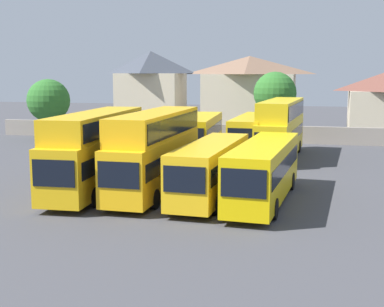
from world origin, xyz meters
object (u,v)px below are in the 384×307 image
at_px(house_terrace_left, 151,90).
at_px(bus_7, 252,134).
at_px(bus_6, 201,133).
at_px(tree_behind_wall, 49,101).
at_px(bus_4, 264,168).
at_px(bus_5, 176,133).
at_px(bus_2, 155,148).
at_px(bus_3, 211,167).
at_px(house_terrace_centre, 249,94).
at_px(house_terrace_right, 384,103).
at_px(bus_1, 96,147).
at_px(bus_8, 281,126).
at_px(tree_right_of_lot, 275,94).

bearing_deg(house_terrace_left, bus_7, -51.80).
height_order(bus_6, tree_behind_wall, tree_behind_wall).
relative_size(house_terrace_left, tree_behind_wall, 1.51).
height_order(bus_4, bus_5, bus_4).
distance_m(bus_2, bus_7, 15.78).
height_order(bus_3, house_terrace_centre, house_terrace_centre).
xyz_separation_m(bus_2, house_terrace_right, (17.01, 35.37, 0.96)).
bearing_deg(house_terrace_right, bus_7, -122.87).
xyz_separation_m(bus_5, bus_6, (2.26, 0.07, 0.07)).
relative_size(bus_1, house_terrace_left, 1.20).
bearing_deg(bus_4, bus_5, -145.08).
relative_size(bus_5, bus_7, 1.05).
distance_m(bus_8, house_terrace_centre, 20.47).
bearing_deg(bus_5, bus_7, 97.24).
xyz_separation_m(bus_3, bus_7, (0.41, 15.98, 0.14)).
height_order(bus_7, tree_right_of_lot, tree_right_of_lot).
relative_size(house_terrace_left, house_terrace_centre, 0.87).
bearing_deg(bus_8, house_terrace_left, -133.39).
xyz_separation_m(bus_4, house_terrace_right, (10.32, 36.12, 1.81)).
height_order(bus_1, tree_behind_wall, tree_behind_wall).
bearing_deg(bus_5, house_terrace_left, -151.92).
xyz_separation_m(house_terrace_left, house_terrace_right, (28.43, 0.52, -1.33)).
bearing_deg(house_terrace_right, bus_4, -105.95).
bearing_deg(house_terrace_right, house_terrace_left, -178.95).
relative_size(bus_2, house_terrace_right, 1.40).
bearing_deg(bus_3, bus_5, -155.11).
bearing_deg(house_terrace_left, tree_behind_wall, -121.34).
xyz_separation_m(bus_6, house_terrace_right, (17.50, 20.38, 1.75)).
height_order(bus_8, house_terrace_left, house_terrace_left).
height_order(bus_2, bus_5, bus_2).
bearing_deg(bus_8, house_terrace_centre, -160.86).
xyz_separation_m(house_terrace_left, tree_right_of_lot, (16.30, -7.08, -0.05)).
bearing_deg(tree_behind_wall, bus_5, -24.21).
height_order(bus_8, house_terrace_centre, house_terrace_centre).
xyz_separation_m(bus_3, tree_behind_wall, (-22.68, 23.00, 2.38)).
height_order(bus_3, house_terrace_right, house_terrace_right).
relative_size(bus_1, house_terrace_right, 1.42).
bearing_deg(house_terrace_right, bus_2, -115.68).
bearing_deg(bus_6, bus_2, -1.72).
relative_size(bus_1, tree_behind_wall, 1.81).
bearing_deg(bus_2, bus_3, 79.30).
distance_m(bus_5, bus_7, 6.76).
relative_size(bus_2, house_terrace_centre, 1.03).
bearing_deg(tree_right_of_lot, house_terrace_right, 32.06).
bearing_deg(tree_right_of_lot, bus_6, -112.79).
bearing_deg(bus_3, bus_7, -178.65).
distance_m(bus_2, house_terrace_right, 39.26).
relative_size(bus_3, tree_right_of_lot, 1.45).
relative_size(bus_4, bus_7, 1.10).
bearing_deg(bus_1, bus_4, 85.84).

